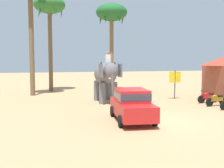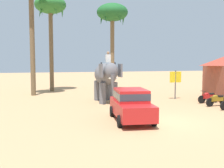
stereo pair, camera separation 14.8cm
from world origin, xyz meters
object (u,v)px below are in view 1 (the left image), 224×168
Objects in this scene: car_sedan_foreground at (132,104)px; signboard_yellow at (175,79)px; palm_tree_near_hut at (50,8)px; palm_tree_behind_elephant at (112,15)px; motorcycle_far_in_row at (216,99)px; motorcycle_end_of_row at (208,97)px; elephant_with_mahout at (106,77)px.

signboard_yellow is at bearing 47.13° from car_sedan_foreground.
palm_tree_near_hut is at bearing 103.34° from car_sedan_foreground.
signboard_yellow is (9.71, -8.56, -6.85)m from palm_tree_near_hut.
signboard_yellow is at bearing -41.38° from palm_tree_near_hut.
signboard_yellow is at bearing -62.83° from palm_tree_behind_elephant.
motorcycle_far_in_row is at bearing 20.80° from car_sedan_foreground.
palm_tree_behind_elephant reaches higher than motorcycle_end_of_row.
palm_tree_near_hut is 14.65m from signboard_yellow.
motorcycle_far_in_row is at bearing -100.91° from motorcycle_end_of_row.
palm_tree_near_hut is 4.08× the size of signboard_yellow.
car_sedan_foreground is at bearing -91.67° from elephant_with_mahout.
car_sedan_foreground is 8.65m from motorcycle_end_of_row.
signboard_yellow reaches higher than motorcycle_end_of_row.
elephant_with_mahout is 11.51m from palm_tree_near_hut.
palm_tree_near_hut is (-11.18, 11.01, 8.07)m from motorcycle_end_of_row.
palm_tree_behind_elephant is 6.38m from palm_tree_near_hut.
motorcycle_end_of_row is at bearing -61.85° from palm_tree_behind_elephant.
motorcycle_end_of_row is 12.98m from palm_tree_behind_elephant.
palm_tree_behind_elephant is (-5.04, 9.42, 7.38)m from motorcycle_end_of_row.
motorcycle_far_in_row is at bearing -66.09° from palm_tree_behind_elephant.
motorcycle_far_in_row and motorcycle_end_of_row have the same top height.
palm_tree_near_hut is at bearing 131.43° from motorcycle_far_in_row.
motorcycle_end_of_row is at bearing -17.47° from elephant_with_mahout.
elephant_with_mahout is 7.90m from motorcycle_end_of_row.
elephant_with_mahout reaches higher than signboard_yellow.
signboard_yellow is (3.57, -6.96, -6.16)m from palm_tree_behind_elephant.
palm_tree_behind_elephant is 0.92× the size of palm_tree_near_hut.
palm_tree_behind_elephant is (2.55, 13.56, 6.91)m from car_sedan_foreground.
elephant_with_mahout is at bearing -66.46° from palm_tree_near_hut.
palm_tree_behind_elephant is 3.77× the size of signboard_yellow.
car_sedan_foreground is 15.43m from palm_tree_behind_elephant.
palm_tree_behind_elephant is at bearing 79.36° from car_sedan_foreground.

